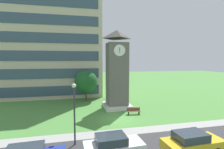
# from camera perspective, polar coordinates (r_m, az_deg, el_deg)

# --- Properties ---
(ground_plane) EXTENTS (160.00, 160.00, 0.00)m
(ground_plane) POSITION_cam_1_polar(r_m,az_deg,el_deg) (21.09, 2.02, -15.12)
(ground_plane) COLOR #4C893D
(kerb_strip) EXTENTS (120.00, 1.60, 0.01)m
(kerb_strip) POSITION_cam_1_polar(r_m,az_deg,el_deg) (17.85, 5.07, -18.97)
(kerb_strip) COLOR #9E9E99
(kerb_strip) RESTS_ON ground
(office_building) EXTENTS (19.01, 14.95, 25.60)m
(office_building) POSITION_cam_1_polar(r_m,az_deg,el_deg) (39.62, -19.17, 12.76)
(office_building) COLOR beige
(office_building) RESTS_ON ground
(clock_tower) EXTENTS (3.94, 3.94, 11.66)m
(clock_tower) POSITION_cam_1_polar(r_m,az_deg,el_deg) (24.82, 1.71, 0.38)
(clock_tower) COLOR #605B56
(clock_tower) RESTS_ON ground
(park_bench) EXTENTS (1.84, 0.66, 0.88)m
(park_bench) POSITION_cam_1_polar(r_m,az_deg,el_deg) (22.86, 7.46, -12.33)
(park_bench) COLOR brown
(park_bench) RESTS_ON ground
(street_lamp) EXTENTS (0.36, 0.36, 5.29)m
(street_lamp) POSITION_cam_1_polar(r_m,az_deg,el_deg) (14.57, -12.86, -10.73)
(street_lamp) COLOR #333338
(street_lamp) RESTS_ON ground
(tree_by_building) EXTENTS (4.01, 4.01, 5.46)m
(tree_by_building) POSITION_cam_1_polar(r_m,az_deg,el_deg) (29.67, -8.95, -2.44)
(tree_by_building) COLOR #513823
(tree_by_building) RESTS_ON ground
(parked_car_white) EXTENTS (4.53, 2.17, 1.69)m
(parked_car_white) POSITION_cam_1_polar(r_m,az_deg,el_deg) (13.44, 0.39, -23.36)
(parked_car_white) COLOR silver
(parked_car_white) RESTS_ON ground
(parked_car_yellow) EXTENTS (4.82, 2.20, 1.69)m
(parked_car_yellow) POSITION_cam_1_polar(r_m,az_deg,el_deg) (15.23, 25.85, -20.30)
(parked_car_yellow) COLOR gold
(parked_car_yellow) RESTS_ON ground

